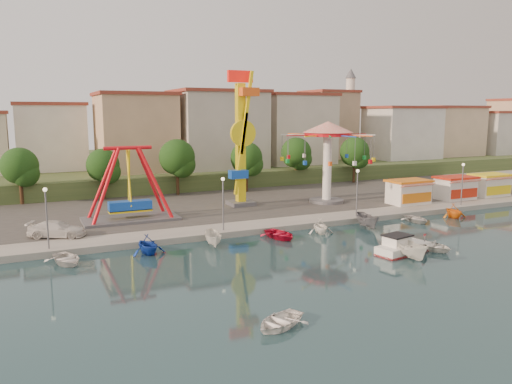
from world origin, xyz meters
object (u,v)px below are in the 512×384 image
wave_swinger (328,144)px  van (57,229)px  cabin_motorboat (402,248)px  skiff (410,250)px  kamikaze_tower (242,141)px  rowboat_a (432,246)px  pirate_ship_ride (129,185)px

wave_swinger → van: (-32.82, -4.84, -6.85)m
wave_swinger → cabin_motorboat: (-5.93, -21.08, -7.70)m
skiff → van: van is taller
kamikaze_tower → van: (-22.06, -7.46, -7.26)m
wave_swinger → rowboat_a: wave_swinger is taller
wave_swinger → cabin_motorboat: 23.21m
rowboat_a → van: bearing=142.9°
pirate_ship_ride → skiff: pirate_ship_ride is taller
cabin_motorboat → skiff: cabin_motorboat is taller
kamikaze_tower → cabin_motorboat: size_ratio=2.98×
pirate_ship_ride → skiff: bearing=-50.4°
pirate_ship_ride → skiff: 29.45m
wave_swinger → kamikaze_tower: bearing=166.3°
skiff → wave_swinger: bearing=79.6°
rowboat_a → van: van is taller
kamikaze_tower → skiff: 26.86m
wave_swinger → skiff: (-6.50, -22.73, -7.38)m
kamikaze_tower → van: bearing=-161.3°
pirate_ship_ride → skiff: size_ratio=2.37×
rowboat_a → van: (-30.06, 16.53, 0.95)m
wave_swinger → pirate_ship_ride: bearing=-179.5°
cabin_motorboat → skiff: size_ratio=1.31×
kamikaze_tower → cabin_motorboat: (4.83, -23.71, -8.11)m
kamikaze_tower → cabin_motorboat: kamikaze_tower is taller
rowboat_a → skiff: size_ratio=0.91×
kamikaze_tower → skiff: size_ratio=3.92×
skiff → pirate_ship_ride: bearing=135.1°
pirate_ship_ride → cabin_motorboat: bearing=-47.4°
kamikaze_tower → cabin_motorboat: 25.52m
pirate_ship_ride → kamikaze_tower: kamikaze_tower is taller
kamikaze_tower → van: 24.39m
skiff → van: size_ratio=0.82×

